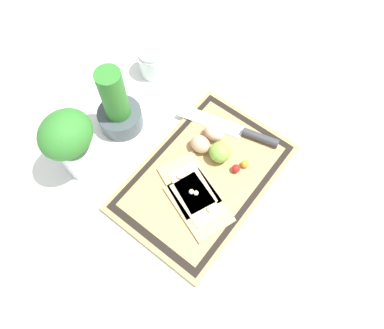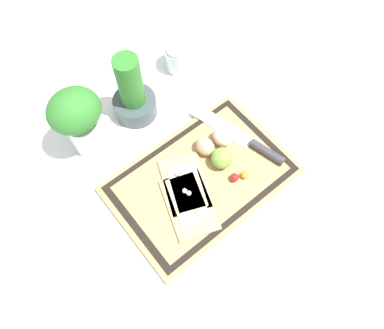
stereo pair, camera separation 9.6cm
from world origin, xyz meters
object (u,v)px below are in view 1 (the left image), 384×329
egg_brown (200,144)px  herb_glass (70,142)px  pizza_slice_near (198,203)px  herb_pot (118,109)px  cherry_tomato_yellow (245,164)px  sauce_jar (153,63)px  knife (244,132)px  egg_pink (214,132)px  lime (220,152)px  pizza_slice_far (190,185)px  cherry_tomato_red (236,169)px

egg_brown → herb_glass: 0.32m
pizza_slice_near → herb_pot: herb_pot is taller
herb_glass → cherry_tomato_yellow: bearing=-53.1°
pizza_slice_near → cherry_tomato_yellow: bearing=-11.2°
cherry_tomato_yellow → sauce_jar: bearing=75.4°
knife → sauce_jar: size_ratio=3.37×
egg_pink → lime: 0.06m
pizza_slice_near → egg_pink: size_ratio=3.47×
egg_brown → herb_pot: 0.24m
pizza_slice_far → herb_glass: bearing=115.0°
cherry_tomato_red → herb_pot: size_ratio=0.10×
pizza_slice_far → herb_glass: size_ratio=0.87×
pizza_slice_near → egg_pink: 0.20m
lime → pizza_slice_near: bearing=-165.9°
pizza_slice_near → pizza_slice_far: size_ratio=1.03×
cherry_tomato_yellow → sauce_jar: size_ratio=0.23×
herb_glass → lime: bearing=-49.4°
sauce_jar → herb_glass: (-0.36, -0.06, 0.09)m
egg_brown → egg_pink: same height
cherry_tomato_red → cherry_tomato_yellow: 0.03m
knife → cherry_tomato_red: (-0.10, -0.05, 0.00)m
lime → herb_pot: size_ratio=0.26×
herb_glass → sauce_jar: bearing=9.6°
cherry_tomato_yellow → sauce_jar: 0.41m
cherry_tomato_yellow → herb_pot: (-0.09, 0.35, 0.05)m
herb_glass → pizza_slice_near: bearing=-72.5°
egg_pink → cherry_tomato_yellow: (-0.02, -0.11, -0.01)m
pizza_slice_far → herb_pot: bearing=82.1°
pizza_slice_far → cherry_tomato_red: pizza_slice_far is taller
herb_pot → sauce_jar: herb_pot is taller
knife → lime: 0.10m
pizza_slice_near → cherry_tomato_red: pizza_slice_near is taller
cherry_tomato_yellow → sauce_jar: (0.10, 0.40, 0.01)m
pizza_slice_near → sauce_jar: size_ratio=2.27×
cherry_tomato_yellow → herb_glass: size_ratio=0.09×
herb_pot → cherry_tomato_red: bearing=-78.5°
herb_pot → sauce_jar: bearing=14.5°
herb_pot → cherry_tomato_yellow: bearing=-74.9°
herb_pot → knife: bearing=-59.3°
egg_brown → egg_pink: size_ratio=1.00×
knife → sauce_jar: bearing=85.8°
egg_brown → cherry_tomato_yellow: 0.13m
pizza_slice_far → knife: (0.21, -0.02, 0.00)m
knife → sauce_jar: 0.34m
pizza_slice_near → egg_brown: egg_brown is taller
egg_brown → sauce_jar: bearing=64.3°
pizza_slice_far → knife: pizza_slice_far is taller
cherry_tomato_yellow → pizza_slice_near: bearing=168.8°
pizza_slice_near → cherry_tomato_red: size_ratio=8.80×
pizza_slice_near → pizza_slice_far: (0.03, 0.05, 0.00)m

